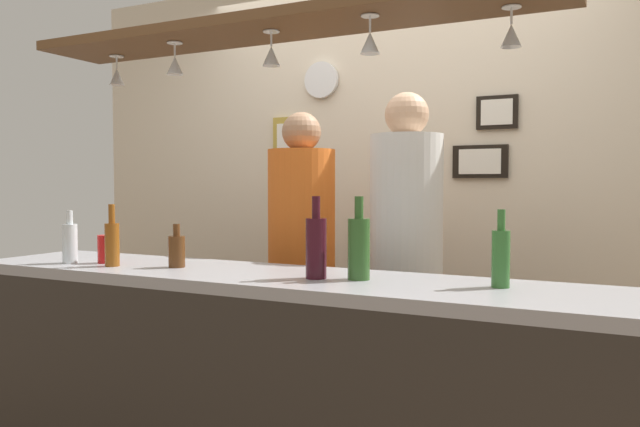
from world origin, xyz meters
The scene contains 21 objects.
back_wall centered at (0.00, 1.10, 1.30)m, with size 4.40×0.06×2.60m, color beige.
bar_counter centered at (0.00, -0.50, 0.66)m, with size 2.70×0.55×0.97m.
overhead_glass_rack centered at (0.00, -0.30, 1.92)m, with size 2.20×0.36×0.04m, color brown.
hanging_wineglass_far_left centered at (-0.87, -0.24, 1.81)m, with size 0.07×0.07×0.13m.
hanging_wineglass_left centered at (-0.46, -0.33, 1.81)m, with size 0.07×0.07×0.13m.
hanging_wineglass_center_left centered at (0.00, -0.32, 1.81)m, with size 0.07×0.07×0.13m.
hanging_wineglass_center centered at (0.42, -0.36, 1.81)m, with size 0.07×0.07×0.13m.
hanging_wineglass_center_right centered at (0.88, -0.25, 1.81)m, with size 0.07×0.07×0.13m.
person_left_orange_shirt centered at (-0.25, 0.38, 1.01)m, with size 0.34×0.34×1.68m.
person_right_white_patterned_shirt centered at (0.31, 0.38, 1.05)m, with size 0.34×0.34×1.74m.
bottle_beer_brown_stubby centered at (-0.43, -0.37, 1.04)m, with size 0.07×0.07×0.18m.
bottle_wine_dark_red centered at (0.23, -0.38, 1.09)m, with size 0.08×0.08×0.30m.
bottle_soda_clear centered at (-0.93, -0.47, 1.07)m, with size 0.06×0.06×0.23m.
bottle_beer_amber_tall centered at (-0.69, -0.46, 1.07)m, with size 0.06×0.06×0.26m.
bottle_beer_green_import centered at (0.86, -0.28, 1.08)m, with size 0.06×0.06×0.26m.
bottle_champagne_green centered at (0.37, -0.34, 1.09)m, with size 0.08×0.08×0.30m.
drink_can centered at (-0.80, -0.40, 1.03)m, with size 0.07×0.07×0.12m, color red.
picture_frame_caricature centered at (-0.68, 1.06, 1.57)m, with size 0.26×0.02×0.34m.
picture_frame_lower_pair centered at (0.50, 1.06, 1.44)m, with size 0.30×0.02×0.18m.
picture_frame_upper_small centered at (0.59, 1.06, 1.70)m, with size 0.22×0.02×0.18m.
wall_clock centered at (-0.46, 1.05, 1.95)m, with size 0.22×0.22×0.03m, color white.
Camera 1 is at (1.24, -2.39, 1.32)m, focal length 34.94 mm.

